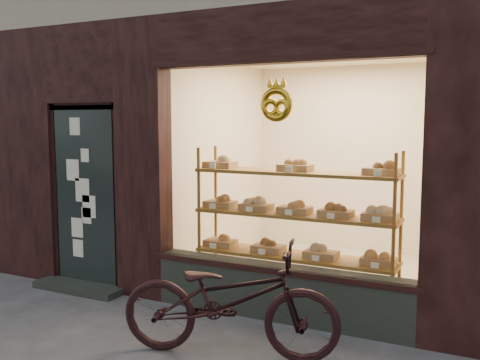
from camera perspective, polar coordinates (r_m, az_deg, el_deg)
The scene contains 2 objects.
display_shelf at distance 5.76m, azimuth 5.83°, elevation -5.19°, with size 2.20×0.45×1.70m.
bicycle at distance 4.63m, azimuth -1.13°, elevation -12.66°, with size 0.65×1.87×0.98m, color black.
Camera 1 is at (2.42, -2.74, 2.01)m, focal length 40.00 mm.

